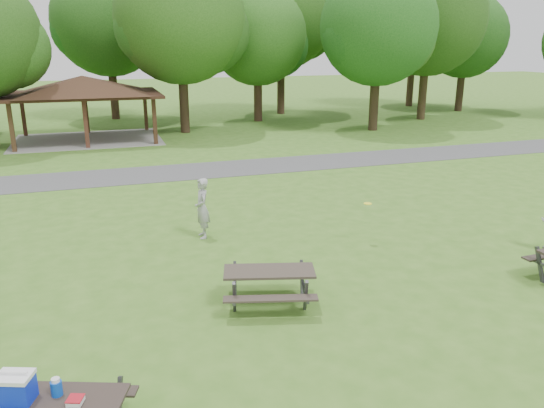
# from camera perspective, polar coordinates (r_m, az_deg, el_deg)

# --- Properties ---
(ground) EXTENTS (160.00, 160.00, 0.00)m
(ground) POSITION_cam_1_polar(r_m,az_deg,el_deg) (11.40, 1.56, -12.38)
(ground) COLOR #3C6A1E
(ground) RESTS_ON ground
(asphalt_path) EXTENTS (120.00, 3.20, 0.02)m
(asphalt_path) POSITION_cam_1_polar(r_m,az_deg,el_deg) (24.23, -9.72, 3.42)
(asphalt_path) COLOR #444447
(asphalt_path) RESTS_ON ground
(pavilion) EXTENTS (8.60, 7.01, 3.76)m
(pavilion) POSITION_cam_1_polar(r_m,az_deg,el_deg) (33.43, -19.66, 11.69)
(pavilion) COLOR #352213
(pavilion) RESTS_ON ground
(tree_row_e) EXTENTS (8.40, 8.00, 11.02)m
(tree_row_e) POSITION_cam_1_polar(r_m,az_deg,el_deg) (34.82, -9.68, 18.72)
(tree_row_e) COLOR black
(tree_row_e) RESTS_ON ground
(tree_row_f) EXTENTS (7.35, 7.00, 9.55)m
(tree_row_f) POSITION_cam_1_polar(r_m,az_deg,el_deg) (39.56, -1.45, 17.34)
(tree_row_f) COLOR #301E15
(tree_row_f) RESTS_ON ground
(tree_row_g) EXTENTS (7.77, 7.40, 10.25)m
(tree_row_g) POSITION_cam_1_polar(r_m,az_deg,el_deg) (35.92, 11.44, 17.84)
(tree_row_g) COLOR black
(tree_row_g) RESTS_ON ground
(tree_row_h) EXTENTS (8.61, 8.20, 11.37)m
(tree_row_h) POSITION_cam_1_polar(r_m,az_deg,el_deg) (42.07, 16.57, 18.28)
(tree_row_h) COLOR #312315
(tree_row_h) RESTS_ON ground
(tree_row_i) EXTENTS (7.14, 6.80, 9.52)m
(tree_row_i) POSITION_cam_1_polar(r_m,az_deg,el_deg) (48.38, 20.13, 16.38)
(tree_row_i) COLOR black
(tree_row_i) RESTS_ON ground
(tree_deep_b) EXTENTS (8.40, 8.00, 11.13)m
(tree_deep_b) POSITION_cam_1_polar(r_m,az_deg,el_deg) (42.41, -17.09, 18.03)
(tree_deep_b) COLOR #301E15
(tree_deep_b) RESTS_ON ground
(tree_deep_c) EXTENTS (8.82, 8.40, 11.90)m
(tree_deep_c) POSITION_cam_1_polar(r_m,az_deg,el_deg) (43.87, 1.13, 19.40)
(tree_deep_c) COLOR #311F16
(tree_deep_c) RESTS_ON ground
(tree_deep_d) EXTENTS (8.40, 8.00, 11.27)m
(tree_deep_d) POSITION_cam_1_polar(r_m,az_deg,el_deg) (50.94, 15.18, 18.04)
(tree_deep_d) COLOR #311F15
(tree_deep_d) RESTS_ON ground
(picnic_table_near) EXTENTS (2.23, 2.01, 1.27)m
(picnic_table_near) POSITION_cam_1_polar(r_m,az_deg,el_deg) (8.61, -23.10, -18.90)
(picnic_table_near) COLOR black
(picnic_table_near) RESTS_ON ground
(picnic_table_middle) EXTENTS (2.33, 2.06, 0.86)m
(picnic_table_middle) POSITION_cam_1_polar(r_m,az_deg,el_deg) (11.72, -0.30, -8.01)
(picnic_table_middle) COLOR #312923
(picnic_table_middle) RESTS_ON ground
(frisbee_in_flight) EXTENTS (0.30, 0.30, 0.02)m
(frisbee_in_flight) POSITION_cam_1_polar(r_m,az_deg,el_deg) (15.32, 10.26, 0.04)
(frisbee_in_flight) COLOR yellow
(frisbee_in_flight) RESTS_ON ground
(frisbee_thrower) EXTENTS (0.43, 0.66, 1.81)m
(frisbee_thrower) POSITION_cam_1_polar(r_m,az_deg,el_deg) (15.76, -7.52, -0.47)
(frisbee_thrower) COLOR #9B9B9D
(frisbee_thrower) RESTS_ON ground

